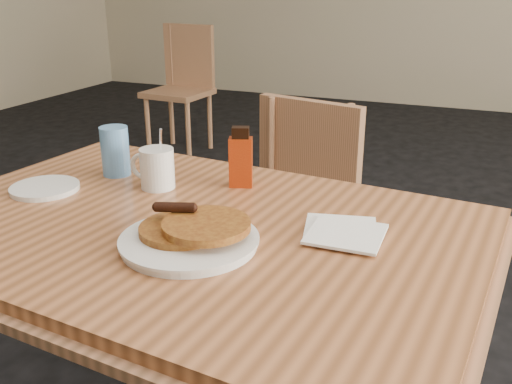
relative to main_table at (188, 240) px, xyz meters
The scene contains 9 objects.
main_table is the anchor object (origin of this frame).
chair_main_far 0.77m from the main_table, 89.77° to the left, with size 0.46×0.47×0.85m.
chair_wall_extra 3.14m from the main_table, 119.83° to the left, with size 0.44×0.44×0.91m.
pancake_plate 0.13m from the main_table, 56.91° to the right, with size 0.27×0.27×0.07m.
coffee_mug 0.25m from the main_table, 137.34° to the left, with size 0.12×0.08×0.15m.
syrup_bottle 0.27m from the main_table, 86.67° to the left, with size 0.06×0.05×0.15m.
napkin_stack 0.33m from the main_table, 11.37° to the left, with size 0.18×0.19×0.01m.
blue_tumbler 0.39m from the main_table, 147.92° to the left, with size 0.07×0.07×0.13m, color #5D9ADB.
side_saucer 0.41m from the main_table, behind, with size 0.16×0.16×0.01m, color white.
Camera 1 is at (0.48, -0.97, 1.23)m, focal length 40.00 mm.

